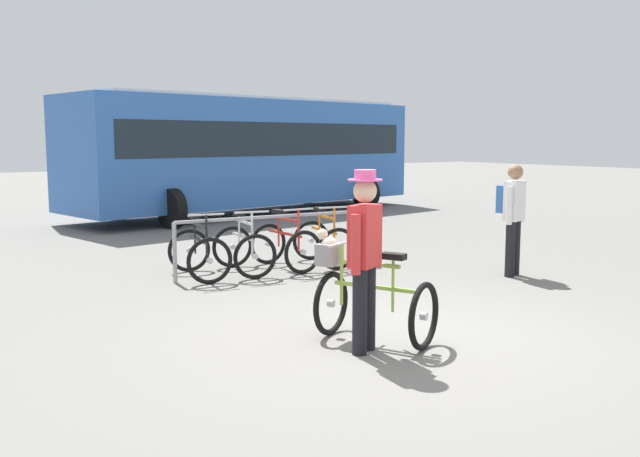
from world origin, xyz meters
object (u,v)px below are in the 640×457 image
Objects in this scene: racked_bike_black at (199,253)px; racked_bike_red at (285,245)px; featured_bicycle at (365,293)px; racked_bike_orange at (324,242)px; pedestrian_with_backpack at (513,213)px; bus_distant at (250,149)px; person_with_featured_bike at (365,253)px; racked_bike_white at (243,249)px.

racked_bike_red is at bearing -2.96° from racked_bike_black.
racked_bike_black is 3.86m from featured_bicycle.
featured_bicycle is (0.12, -3.85, 0.12)m from racked_bike_black.
featured_bicycle is at bearing -88.20° from racked_bike_black.
racked_bike_orange is (0.70, -0.04, 0.00)m from racked_bike_red.
bus_distant reaches higher than pedestrian_with_backpack.
racked_bike_white is at bearing 78.85° from person_with_featured_bike.
racked_bike_black is 1.40m from racked_bike_red.
racked_bike_black is at bearing -122.19° from bus_distant.
racked_bike_orange is (2.10, -0.11, 0.00)m from racked_bike_black.
featured_bicycle is at bearing -112.02° from bus_distant.
featured_bicycle reaches higher than racked_bike_red.
person_with_featured_bike is 1.05× the size of pedestrian_with_backpack.
featured_bicycle is 0.77× the size of pedestrian_with_backpack.
featured_bicycle is 0.12× the size of bus_distant.
racked_bike_white is 0.70m from racked_bike_red.
featured_bicycle is at bearing -98.61° from racked_bike_white.
racked_bike_black is 0.67× the size of person_with_featured_bike.
racked_bike_orange is at bearing 129.00° from pedestrian_with_backpack.
racked_bike_white is at bearing 144.20° from pedestrian_with_backpack.
racked_bike_red is (1.40, -0.07, 0.00)m from racked_bike_black.
racked_bike_white is 0.93× the size of featured_bicycle.
person_with_featured_bike is 0.17× the size of bus_distant.
bus_distant is at bearing 66.35° from racked_bike_red.
bus_distant is at bearing 61.93° from racked_bike_white.
bus_distant reaches higher than racked_bike_black.
racked_bike_red is 0.95× the size of racked_bike_orange.
racked_bike_black is at bearing 91.80° from featured_bicycle.
racked_bike_white is 0.11× the size of bus_distant.
racked_bike_orange is at bearing 62.18° from featured_bicycle.
racked_bike_black is 8.93m from bus_distant.
racked_bike_black is 0.98× the size of racked_bike_orange.
racked_bike_white is at bearing -2.96° from racked_bike_black.
racked_bike_black is at bearing 177.04° from racked_bike_orange.
racked_bike_orange is 0.94× the size of featured_bicycle.
racked_bike_white is 4.01m from pedestrian_with_backpack.
pedestrian_with_backpack is (3.22, -2.32, 0.57)m from racked_bike_white.
racked_bike_red is 0.65× the size of person_with_featured_bike.
racked_bike_red is at bearing 177.04° from racked_bike_orange.
person_with_featured_bike is 4.42m from pedestrian_with_backpack.
bus_distant is at bearing 71.04° from racked_bike_orange.
racked_bike_black is at bearing 148.96° from pedestrian_with_backpack.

